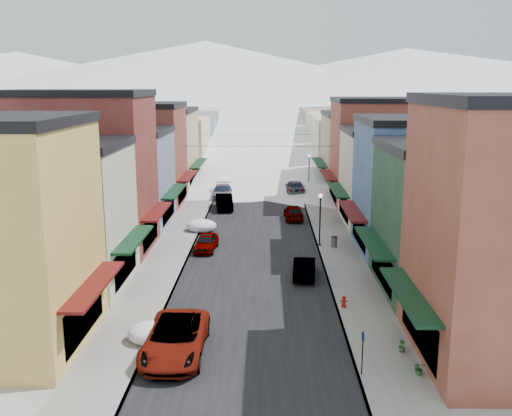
{
  "coord_description": "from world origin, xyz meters",
  "views": [
    {
      "loc": [
        0.86,
        -22.54,
        12.94
      ],
      "look_at": [
        0.0,
        25.55,
        2.42
      ],
      "focal_mm": 40.0,
      "sensor_mm": 36.0,
      "label": 1
    }
  ],
  "objects_px": {
    "car_silver_sedan": "(206,242)",
    "streetlamp_near": "(320,213)",
    "car_white_suv": "(175,338)",
    "car_dark_hatch": "(224,202)",
    "car_green_sedan": "(304,267)",
    "fire_hydrant": "(344,302)",
    "trash_can": "(334,242)"
  },
  "relations": [
    {
      "from": "car_silver_sedan",
      "to": "car_green_sedan",
      "type": "height_order",
      "value": "car_green_sedan"
    },
    {
      "from": "car_green_sedan",
      "to": "car_silver_sedan",
      "type": "bearing_deg",
      "value": -35.45
    },
    {
      "from": "fire_hydrant",
      "to": "trash_can",
      "type": "height_order",
      "value": "trash_can"
    },
    {
      "from": "streetlamp_near",
      "to": "car_dark_hatch",
      "type": "bearing_deg",
      "value": 122.04
    },
    {
      "from": "car_dark_hatch",
      "to": "car_green_sedan",
      "type": "distance_m",
      "value": 22.38
    },
    {
      "from": "car_white_suv",
      "to": "fire_hydrant",
      "type": "distance_m",
      "value": 10.72
    },
    {
      "from": "fire_hydrant",
      "to": "trash_can",
      "type": "distance_m",
      "value": 12.58
    },
    {
      "from": "fire_hydrant",
      "to": "car_white_suv",
      "type": "bearing_deg",
      "value": -146.59
    },
    {
      "from": "car_silver_sedan",
      "to": "car_dark_hatch",
      "type": "xyz_separation_m",
      "value": [
        0.35,
        15.04,
        0.11
      ]
    },
    {
      "from": "trash_can",
      "to": "streetlamp_near",
      "type": "xyz_separation_m",
      "value": [
        -1.12,
        0.49,
        2.24
      ]
    },
    {
      "from": "car_white_suv",
      "to": "streetlamp_near",
      "type": "xyz_separation_m",
      "value": [
        8.7,
        18.94,
        1.97
      ]
    },
    {
      "from": "car_silver_sedan",
      "to": "car_green_sedan",
      "type": "xyz_separation_m",
      "value": [
        7.35,
        -6.21,
        0.02
      ]
    },
    {
      "from": "car_green_sedan",
      "to": "trash_can",
      "type": "relative_size",
      "value": 4.87
    },
    {
      "from": "car_silver_sedan",
      "to": "fire_hydrant",
      "type": "height_order",
      "value": "car_silver_sedan"
    },
    {
      "from": "car_green_sedan",
      "to": "streetlamp_near",
      "type": "height_order",
      "value": "streetlamp_near"
    },
    {
      "from": "car_white_suv",
      "to": "car_silver_sedan",
      "type": "xyz_separation_m",
      "value": [
        -0.34,
        17.8,
        -0.19
      ]
    },
    {
      "from": "car_white_suv",
      "to": "car_green_sedan",
      "type": "height_order",
      "value": "car_white_suv"
    },
    {
      "from": "car_dark_hatch",
      "to": "fire_hydrant",
      "type": "distance_m",
      "value": 28.39
    },
    {
      "from": "car_white_suv",
      "to": "trash_can",
      "type": "height_order",
      "value": "car_white_suv"
    },
    {
      "from": "fire_hydrant",
      "to": "trash_can",
      "type": "xyz_separation_m",
      "value": [
        0.88,
        12.55,
        0.13
      ]
    },
    {
      "from": "car_dark_hatch",
      "to": "trash_can",
      "type": "bearing_deg",
      "value": -62.84
    },
    {
      "from": "car_white_suv",
      "to": "car_dark_hatch",
      "type": "relative_size",
      "value": 1.3
    },
    {
      "from": "car_white_suv",
      "to": "car_dark_hatch",
      "type": "distance_m",
      "value": 32.84
    },
    {
      "from": "car_green_sedan",
      "to": "trash_can",
      "type": "xyz_separation_m",
      "value": [
        2.82,
        6.86,
        -0.1
      ]
    },
    {
      "from": "car_white_suv",
      "to": "car_silver_sedan",
      "type": "height_order",
      "value": "car_white_suv"
    },
    {
      "from": "trash_can",
      "to": "streetlamp_near",
      "type": "distance_m",
      "value": 2.56
    },
    {
      "from": "car_silver_sedan",
      "to": "car_dark_hatch",
      "type": "distance_m",
      "value": 15.04
    },
    {
      "from": "trash_can",
      "to": "streetlamp_near",
      "type": "relative_size",
      "value": 0.2
    },
    {
      "from": "fire_hydrant",
      "to": "streetlamp_near",
      "type": "distance_m",
      "value": 13.26
    },
    {
      "from": "car_green_sedan",
      "to": "car_dark_hatch",
      "type": "bearing_deg",
      "value": -67.0
    },
    {
      "from": "car_white_suv",
      "to": "trash_can",
      "type": "relative_size",
      "value": 7.17
    },
    {
      "from": "car_silver_sedan",
      "to": "streetlamp_near",
      "type": "bearing_deg",
      "value": 12.03
    }
  ]
}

